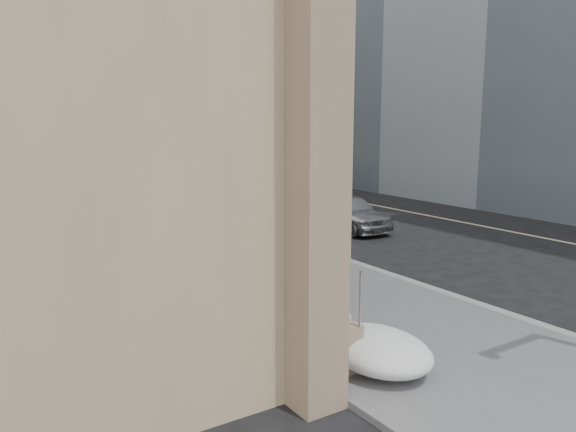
# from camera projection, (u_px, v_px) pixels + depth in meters

# --- Properties ---
(ground) EXTENTS (140.00, 140.00, 0.00)m
(ground) POSITION_uv_depth(u_px,v_px,m) (363.00, 320.00, 11.57)
(ground) COLOR black
(ground) RESTS_ON ground
(sidewalk) EXTENTS (5.00, 80.00, 0.12)m
(sidewalk) POSITION_uv_depth(u_px,v_px,m) (178.00, 234.00, 19.82)
(sidewalk) COLOR #4E4E51
(sidewalk) RESTS_ON ground
(curb) EXTENTS (0.24, 80.00, 0.12)m
(curb) POSITION_uv_depth(u_px,v_px,m) (243.00, 226.00, 21.23)
(curb) COLOR slate
(curb) RESTS_ON ground
(lane_line) EXTENTS (0.15, 70.00, 0.01)m
(lane_line) POSITION_uv_depth(u_px,v_px,m) (396.00, 209.00, 25.46)
(lane_line) COLOR #BFB78C
(lane_line) RESTS_ON ground
(far_podium) EXTENTS (2.00, 80.00, 4.00)m
(far_podium) POSITION_uv_depth(u_px,v_px,m) (472.00, 161.00, 27.79)
(far_podium) COLOR #866E57
(far_podium) RESTS_ON ground
(bg_building_mid) EXTENTS (30.00, 12.00, 28.00)m
(bg_building_mid) POSITION_uv_depth(u_px,v_px,m) (33.00, 25.00, 60.84)
(bg_building_mid) COLOR slate
(bg_building_mid) RESTS_ON ground
(streetlight_mid) EXTENTS (1.71, 0.24, 8.00)m
(streetlight_mid) POSITION_uv_depth(u_px,v_px,m) (199.00, 106.00, 23.81)
(streetlight_mid) COLOR #2D2D30
(streetlight_mid) RESTS_ON ground
(streetlight_far) EXTENTS (1.71, 0.24, 8.00)m
(streetlight_far) POSITION_uv_depth(u_px,v_px,m) (84.00, 111.00, 40.33)
(streetlight_far) COLOR #2D2D30
(streetlight_far) RESTS_ON ground
(traffic_signal) EXTENTS (4.10, 0.22, 6.00)m
(traffic_signal) POSITION_uv_depth(u_px,v_px,m) (127.00, 119.00, 30.16)
(traffic_signal) COLOR #2D2D30
(traffic_signal) RESTS_ON ground
(snow_bank) EXTENTS (1.70, 18.10, 0.76)m
(snow_bank) POSITION_uv_depth(u_px,v_px,m) (158.00, 237.00, 17.43)
(snow_bank) COLOR silver
(snow_bank) RESTS_ON sidewalk
(mounted_horse_left) EXTENTS (1.86, 2.61, 2.67)m
(mounted_horse_left) POSITION_uv_depth(u_px,v_px,m) (232.00, 224.00, 15.69)
(mounted_horse_left) COLOR #56391A
(mounted_horse_left) RESTS_ON sidewalk
(mounted_horse_right) EXTENTS (1.84, 2.06, 2.76)m
(mounted_horse_right) POSITION_uv_depth(u_px,v_px,m) (281.00, 217.00, 16.03)
(mounted_horse_right) COLOR #4E2F16
(mounted_horse_right) RESTS_ON sidewalk
(pedestrian) EXTENTS (1.10, 0.49, 1.86)m
(pedestrian) POSITION_uv_depth(u_px,v_px,m) (305.00, 252.00, 13.02)
(pedestrian) COLOR black
(pedestrian) RESTS_ON sidewalk
(car_silver) EXTENTS (1.88, 4.04, 1.34)m
(car_silver) POSITION_uv_depth(u_px,v_px,m) (348.00, 212.00, 20.78)
(car_silver) COLOR #95999C
(car_silver) RESTS_ON ground
(car_grey) EXTENTS (3.12, 4.83, 1.30)m
(car_grey) POSITION_uv_depth(u_px,v_px,m) (288.00, 176.00, 33.56)
(car_grey) COLOR #4F5155
(car_grey) RESTS_ON ground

